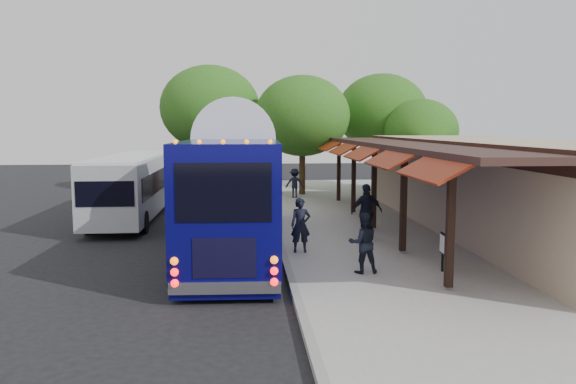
# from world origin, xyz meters

# --- Properties ---
(ground) EXTENTS (90.00, 90.00, 0.00)m
(ground) POSITION_xyz_m (0.00, 0.00, 0.00)
(ground) COLOR black
(ground) RESTS_ON ground
(sidewalk) EXTENTS (10.00, 40.00, 0.15)m
(sidewalk) POSITION_xyz_m (5.00, 4.00, 0.07)
(sidewalk) COLOR #9E9B93
(sidewalk) RESTS_ON ground
(curb) EXTENTS (0.20, 40.00, 0.16)m
(curb) POSITION_xyz_m (0.05, 4.00, 0.07)
(curb) COLOR gray
(curb) RESTS_ON ground
(station_shelter) EXTENTS (8.15, 20.00, 3.60)m
(station_shelter) POSITION_xyz_m (8.38, 4.00, 1.85)
(station_shelter) COLOR tan
(station_shelter) RESTS_ON ground
(coach_bus) EXTENTS (2.99, 12.56, 3.99)m
(coach_bus) POSITION_xyz_m (-1.45, 1.79, 2.14)
(coach_bus) COLOR #090755
(coach_bus) RESTS_ON ground
(city_bus) EXTENTS (2.36, 10.50, 2.82)m
(city_bus) POSITION_xyz_m (-6.09, 8.40, 1.56)
(city_bus) COLOR #94969C
(city_bus) RESTS_ON ground
(ped_a) EXTENTS (0.63, 0.41, 1.72)m
(ped_a) POSITION_xyz_m (0.60, 0.40, 1.01)
(ped_a) COLOR black
(ped_a) RESTS_ON sidewalk
(ped_b) EXTENTS (0.83, 0.66, 1.65)m
(ped_b) POSITION_xyz_m (2.04, -2.25, 0.98)
(ped_b) COLOR black
(ped_b) RESTS_ON sidewalk
(ped_c) EXTENTS (1.23, 0.70, 1.97)m
(ped_c) POSITION_xyz_m (3.10, 2.17, 1.14)
(ped_c) COLOR black
(ped_c) RESTS_ON sidewalk
(ped_d) EXTENTS (1.11, 0.73, 1.62)m
(ped_d) POSITION_xyz_m (1.65, 14.00, 0.96)
(ped_d) COLOR black
(ped_d) RESTS_ON sidewalk
(sign_board) EXTENTS (0.08, 0.49, 1.07)m
(sign_board) POSITION_xyz_m (4.24, -2.30, 0.87)
(sign_board) COLOR black
(sign_board) RESTS_ON sidewalk
(tree_left) EXTENTS (5.50, 5.50, 7.05)m
(tree_left) POSITION_xyz_m (2.23, 15.60, 4.70)
(tree_left) COLOR #382314
(tree_left) RESTS_ON ground
(tree_mid) EXTENTS (5.84, 5.84, 7.47)m
(tree_mid) POSITION_xyz_m (7.72, 18.92, 4.98)
(tree_mid) COLOR #382314
(tree_mid) RESTS_ON ground
(tree_right) EXTENTS (4.49, 4.49, 5.74)m
(tree_right) POSITION_xyz_m (9.43, 16.14, 3.83)
(tree_right) COLOR #382314
(tree_right) RESTS_ON ground
(tree_far) EXTENTS (6.11, 6.11, 7.83)m
(tree_far) POSITION_xyz_m (-3.21, 18.03, 5.22)
(tree_far) COLOR #382314
(tree_far) RESTS_ON ground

